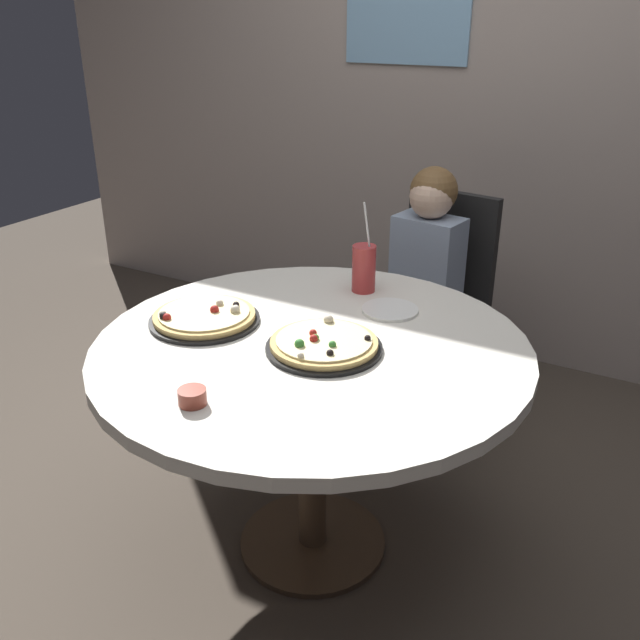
% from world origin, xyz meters
% --- Properties ---
extents(ground_plane, '(8.00, 8.00, 0.00)m').
position_xyz_m(ground_plane, '(0.00, 0.00, 0.00)').
color(ground_plane, '#4C4238').
extents(wall_with_window, '(5.20, 0.14, 2.90)m').
position_xyz_m(wall_with_window, '(-0.00, 1.74, 1.45)').
color(wall_with_window, '#A8998E').
rests_on(wall_with_window, ground_plane).
extents(dining_table, '(1.26, 1.26, 0.75)m').
position_xyz_m(dining_table, '(0.00, 0.00, 0.66)').
color(dining_table, silver).
rests_on(dining_table, ground_plane).
extents(chair_wooden, '(0.46, 0.46, 0.95)m').
position_xyz_m(chair_wooden, '(0.01, 1.03, 0.53)').
color(chair_wooden, black).
rests_on(chair_wooden, ground_plane).
extents(diner_child, '(0.30, 0.43, 1.08)m').
position_xyz_m(diner_child, '(-0.01, 0.85, 0.48)').
color(diner_child, '#3F4766').
rests_on(diner_child, ground_plane).
extents(pizza_veggie, '(0.34, 0.34, 0.05)m').
position_xyz_m(pizza_veggie, '(-0.36, -0.04, 0.77)').
color(pizza_veggie, black).
rests_on(pizza_veggie, dining_table).
extents(pizza_cheese, '(0.33, 0.33, 0.05)m').
position_xyz_m(pizza_cheese, '(0.05, -0.02, 0.77)').
color(pizza_cheese, black).
rests_on(pizza_cheese, dining_table).
extents(soda_cup, '(0.08, 0.08, 0.31)m').
position_xyz_m(soda_cup, '(-0.04, 0.43, 0.83)').
color(soda_cup, '#B73333').
rests_on(soda_cup, dining_table).
extents(sauce_bowl, '(0.07, 0.07, 0.04)m').
position_xyz_m(sauce_bowl, '(-0.08, -0.43, 0.77)').
color(sauce_bowl, brown).
rests_on(sauce_bowl, dining_table).
extents(plate_small, '(0.18, 0.18, 0.01)m').
position_xyz_m(plate_small, '(0.11, 0.31, 0.76)').
color(plate_small, white).
rests_on(plate_small, dining_table).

